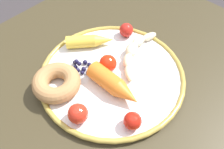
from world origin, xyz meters
TOP-DOWN VIEW (x-y plane):
  - dining_table at (0.00, 0.00)m, footprint 0.97×0.73m
  - plate at (-0.04, 0.02)m, footprint 0.35×0.35m
  - banana at (-0.13, 0.02)m, footprint 0.18×0.09m
  - carrot_orange at (-0.01, 0.05)m, footprint 0.04×0.14m
  - carrot_yellow at (-0.07, -0.09)m, footprint 0.11×0.11m
  - donut at (0.08, -0.05)m, footprint 0.14×0.14m
  - blueberry_pile at (0.00, -0.05)m, footprint 0.06×0.06m
  - tomato_near at (0.10, 0.05)m, footprint 0.04×0.04m
  - tomato_mid at (0.03, 0.14)m, footprint 0.04×0.04m
  - tomato_far at (-0.17, -0.05)m, footprint 0.04×0.04m
  - tomato_extra at (-0.04, -0.00)m, footprint 0.04×0.04m

SIDE VIEW (x-z plane):
  - dining_table at x=0.00m, z-range 0.25..0.96m
  - plate at x=-0.04m, z-range 0.71..0.72m
  - blueberry_pile at x=0.00m, z-range 0.71..0.74m
  - banana at x=-0.13m, z-range 0.72..0.75m
  - carrot_yellow at x=-0.07m, z-range 0.72..0.75m
  - donut at x=0.08m, z-range 0.72..0.76m
  - tomato_mid at x=0.03m, z-range 0.72..0.76m
  - tomato_far at x=-0.17m, z-range 0.72..0.76m
  - carrot_orange at x=-0.01m, z-range 0.72..0.76m
  - tomato_extra at x=-0.04m, z-range 0.72..0.76m
  - tomato_near at x=0.10m, z-range 0.72..0.76m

